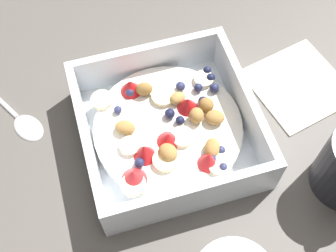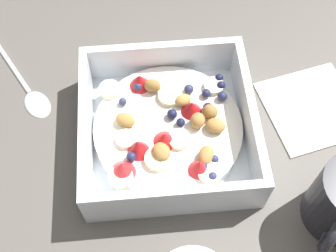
# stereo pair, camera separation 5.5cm
# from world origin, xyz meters

# --- Properties ---
(ground_plane) EXTENTS (2.40, 2.40, 0.00)m
(ground_plane) POSITION_xyz_m (0.00, 0.00, 0.00)
(ground_plane) COLOR #56514C
(fruit_bowl) EXTENTS (0.21, 0.21, 0.07)m
(fruit_bowl) POSITION_xyz_m (0.01, 0.02, 0.02)
(fruit_bowl) COLOR white
(fruit_bowl) RESTS_ON ground
(spoon) EXTENTS (0.10, 0.16, 0.01)m
(spoon) POSITION_xyz_m (0.19, -0.07, 0.00)
(spoon) COLOR silver
(spoon) RESTS_ON ground
(folded_napkin) EXTENTS (0.14, 0.14, 0.01)m
(folded_napkin) POSITION_xyz_m (-0.19, -0.01, 0.00)
(folded_napkin) COLOR silver
(folded_napkin) RESTS_ON ground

